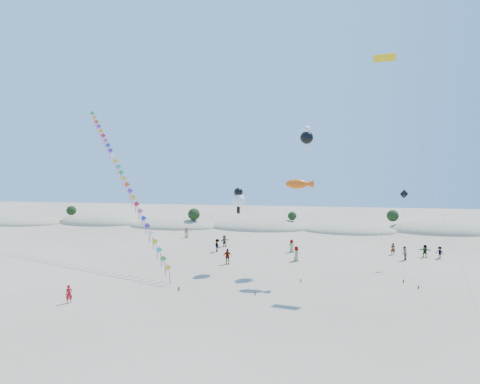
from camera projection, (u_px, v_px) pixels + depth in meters
name	position (u px, v px, depth m)	size (l,w,h in m)	color
ground	(203.00, 330.00, 29.66)	(160.00, 160.00, 0.00)	gray
dune_ridge	(265.00, 227.00, 74.05)	(145.30, 11.49, 5.57)	gray
kite_train	(123.00, 177.00, 50.35)	(20.17, 21.14, 20.40)	#3F2D1E
fish_kite	(300.00, 184.00, 41.94)	(5.51, 6.60, 10.57)	#3F2D1E
cartoon_kite_low	(238.00, 198.00, 46.01)	(7.99, 5.27, 9.39)	#3F2D1E
cartoon_kite_high	(307.00, 136.00, 47.12)	(11.86, 8.66, 16.58)	#3F2D1E
parafoil_kite	(386.00, 62.00, 42.36)	(6.57, 13.14, 23.82)	#3F2D1E
dark_kite	(404.00, 212.00, 46.29)	(2.33, 7.93, 9.04)	#3F2D1E
flyer_foreground	(69.00, 294.00, 35.25)	(0.58, 0.38, 1.60)	#B70E1C
beachgoers	(302.00, 248.00, 53.32)	(36.58, 15.77, 1.89)	slate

